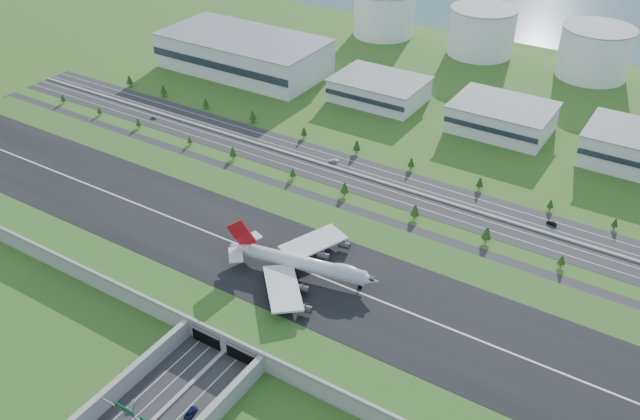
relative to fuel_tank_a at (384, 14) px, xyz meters
The scene contains 19 objects.
ground 332.88m from the fuel_tank_a, 68.84° to the right, with size 1200.00×1200.00×0.00m, color #305C1C.
airfield_deck 332.76m from the fuel_tank_a, 68.84° to the right, with size 520.00×100.00×9.20m.
sign_gantry_near 422.58m from the fuel_tank_a, 73.50° to the right, with size 38.70×0.70×9.80m.
north_expressway 246.84m from the fuel_tank_a, 60.83° to the right, with size 560.00×36.00×0.12m, color #28282B.
tree_row 247.12m from the fuel_tank_a, 59.45° to the right, with size 498.57×48.66×8.39m.
hangar_west 134.72m from the fuel_tank_a, 111.80° to the right, with size 120.00×60.00×25.00m, color silver.
hangar_mid_a 134.54m from the fuel_tank_a, 63.43° to the right, with size 58.00×42.00×15.00m, color silver.
hangar_mid_b 188.43m from the fuel_tank_a, 39.61° to the right, with size 58.00×42.00×17.00m, color silver.
hangar_mid_c 255.13m from the fuel_tank_a, 28.07° to the right, with size 58.00×42.00×19.00m, color silver.
fuel_tank_a is the anchor object (origin of this frame).
fuel_tank_b 85.00m from the fuel_tank_a, ahead, with size 50.00×50.00×35.00m, color white.
fuel_tank_c 170.00m from the fuel_tank_a, ahead, with size 50.00×50.00×35.00m, color white.
bay_water 208.82m from the fuel_tank_a, 54.78° to the left, with size 1200.00×260.00×0.06m, color #385C6B.
boeing_747 336.30m from the fuel_tank_a, 68.22° to the right, with size 68.42×64.10×21.34m.
car_0 413.69m from the fuel_tank_a, 74.67° to the right, with size 1.98×4.92×1.68m, color silver.
car_2 410.82m from the fuel_tank_a, 71.67° to the right, with size 2.76×5.98×1.66m, color #0C143D.
car_4 228.31m from the fuel_tank_a, 102.35° to the right, with size 1.64×4.08×1.39m, color #5E5D63.
car_5 289.20m from the fuel_tank_a, 45.57° to the right, with size 1.77×5.09×1.68m, color black.
car_7 223.95m from the fuel_tank_a, 69.50° to the right, with size 2.28×5.61×1.63m, color white.
Camera 1 is at (131.46, -189.57, 190.22)m, focal length 38.00 mm.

